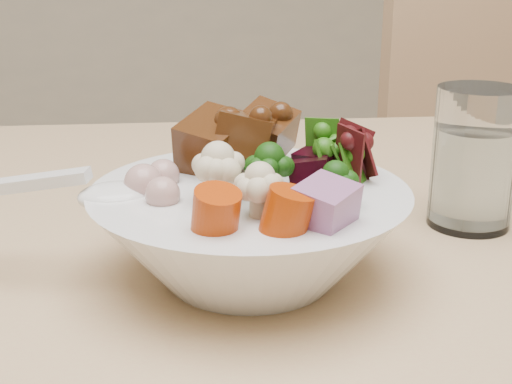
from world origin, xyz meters
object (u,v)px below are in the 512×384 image
(food_bowl, at_px, (252,226))
(water_glass, at_px, (473,164))
(chair_far, at_px, (503,211))
(side_bowl, at_px, (235,186))

(food_bowl, bearing_deg, water_glass, 14.96)
(chair_far, height_order, side_bowl, chair_far)
(chair_far, distance_m, water_glass, 0.85)
(chair_far, relative_size, food_bowl, 4.01)
(food_bowl, height_order, water_glass, food_bowl)
(water_glass, bearing_deg, side_bowl, 155.90)
(water_glass, bearing_deg, food_bowl, -165.04)
(chair_far, height_order, food_bowl, chair_far)
(food_bowl, relative_size, side_bowl, 1.70)
(water_glass, bearing_deg, chair_far, 54.15)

